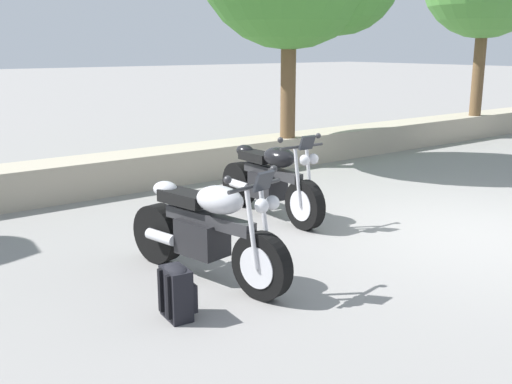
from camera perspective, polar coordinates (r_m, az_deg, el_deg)
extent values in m
plane|color=gray|center=(7.77, 20.00, -3.75)|extent=(120.00, 120.00, 0.00)
cube|color=#A89E89|center=(10.95, -1.38, 3.45)|extent=(36.00, 0.80, 0.55)
cylinder|color=black|center=(5.40, 0.55, -7.02)|extent=(0.25, 0.64, 0.62)
cylinder|color=black|center=(6.38, -9.25, -3.89)|extent=(0.29, 0.64, 0.62)
cylinder|color=silver|center=(5.40, 0.55, -7.02)|extent=(0.23, 0.41, 0.38)
cube|color=black|center=(5.87, -5.13, -4.31)|extent=(0.40, 0.53, 0.34)
cube|color=#2D2D30|center=(5.74, -4.49, -2.62)|extent=(0.35, 1.11, 0.12)
ellipsoid|color=#BCBCC1|center=(5.58, -3.46, -0.75)|extent=(0.43, 0.57, 0.26)
cube|color=black|center=(5.94, -6.73, -0.54)|extent=(0.36, 0.60, 0.12)
ellipsoid|color=#BCBCC1|center=(6.15, -8.60, 0.28)|extent=(0.27, 0.32, 0.16)
cylinder|color=#2D2D30|center=(5.24, -0.09, 0.57)|extent=(0.65, 0.16, 0.04)
sphere|color=silver|center=(5.23, 1.56, -1.02)|extent=(0.13, 0.13, 0.13)
sphere|color=silver|center=(5.13, 0.55, -1.32)|extent=(0.13, 0.13, 0.13)
cube|color=#26282D|center=(5.16, 0.73, 1.05)|extent=(0.21, 0.13, 0.18)
cylinder|color=silver|center=(6.10, -9.00, -4.24)|extent=(0.18, 0.39, 0.11)
cylinder|color=silver|center=(5.37, 0.87, -3.07)|extent=(0.07, 0.17, 0.73)
cylinder|color=silver|center=(5.24, -0.42, -3.50)|extent=(0.07, 0.17, 0.73)
sphere|color=#2D2D30|center=(5.46, 1.69, 2.19)|extent=(0.07, 0.07, 0.07)
sphere|color=#2D2D30|center=(5.03, -2.71, 1.17)|extent=(0.07, 0.07, 0.07)
cylinder|color=black|center=(7.44, 4.66, -1.22)|extent=(0.16, 0.62, 0.62)
cylinder|color=black|center=(8.56, -1.58, 0.79)|extent=(0.20, 0.63, 0.62)
cylinder|color=silver|center=(7.44, 4.66, -1.22)|extent=(0.17, 0.39, 0.38)
cube|color=black|center=(8.00, 1.11, 0.62)|extent=(0.33, 0.49, 0.34)
cube|color=#2D2D30|center=(7.88, 1.55, 1.90)|extent=(0.17, 1.10, 0.12)
ellipsoid|color=black|center=(7.72, 2.24, 3.31)|extent=(0.36, 0.53, 0.26)
cube|color=black|center=(8.11, 0.15, 3.39)|extent=(0.28, 0.57, 0.12)
ellipsoid|color=black|center=(8.34, -1.06, 3.96)|extent=(0.23, 0.29, 0.16)
cylinder|color=#2D2D30|center=(7.35, 4.36, 4.34)|extent=(0.66, 0.06, 0.04)
sphere|color=silver|center=(7.31, 5.47, 3.16)|extent=(0.13, 0.13, 0.13)
sphere|color=silver|center=(7.22, 4.63, 3.04)|extent=(0.13, 0.13, 0.13)
cube|color=#26282D|center=(7.27, 4.88, 4.70)|extent=(0.20, 0.10, 0.18)
cylinder|color=silver|center=(8.26, -1.57, 0.68)|extent=(0.12, 0.38, 0.11)
cylinder|color=silver|center=(7.44, 5.04, 1.62)|extent=(0.05, 0.16, 0.73)
cylinder|color=silver|center=(7.33, 3.97, 1.46)|extent=(0.05, 0.16, 0.73)
sphere|color=#2D2D30|center=(7.56, 5.93, 5.33)|extent=(0.07, 0.07, 0.07)
sphere|color=#2D2D30|center=(7.18, 2.33, 4.95)|extent=(0.07, 0.07, 0.07)
cube|color=black|center=(5.10, -7.58, -9.53)|extent=(0.21, 0.32, 0.44)
cube|color=black|center=(5.15, -6.38, -9.70)|extent=(0.08, 0.24, 0.24)
ellipsoid|color=black|center=(5.02, -7.66, -7.33)|extent=(0.20, 0.30, 0.08)
cube|color=black|center=(5.12, -9.06, -9.22)|extent=(0.04, 0.05, 0.37)
cube|color=black|center=(4.98, -8.32, -9.87)|extent=(0.04, 0.05, 0.37)
cylinder|color=brown|center=(11.22, 3.07, 10.29)|extent=(0.28, 0.28, 2.02)
cylinder|color=brown|center=(15.83, 20.38, 10.81)|extent=(0.28, 0.28, 2.21)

